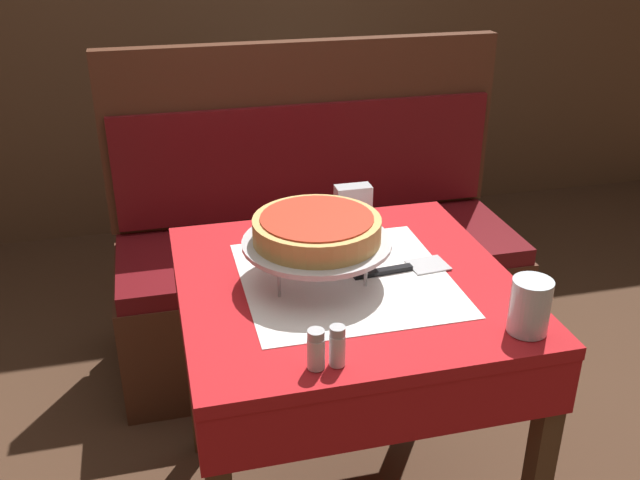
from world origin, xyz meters
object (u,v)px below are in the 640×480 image
Objects in this scene: booth_bench at (318,272)px; deep_dish_pizza at (317,229)px; pizza_server at (403,268)px; water_glass_near at (530,306)px; dining_table_front at (345,316)px; salt_shaker at (316,349)px; pizza_pan_stand at (317,244)px; condiment_caddy at (306,89)px; dining_table_rear at (320,124)px; pepper_shaker at (337,346)px; napkin_holder at (353,201)px.

booth_bench is 4.84× the size of deep_dish_pizza.
pizza_server is (0.02, -0.81, 0.43)m from booth_bench.
water_glass_near is (0.17, -1.12, 0.48)m from booth_bench.
salt_shaker is (-0.15, -0.33, 0.15)m from dining_table_front.
deep_dish_pizza reaches higher than dining_table_front.
pizza_pan_stand is at bearing 169.11° from dining_table_front.
dining_table_front is at bearing -10.89° from deep_dish_pizza.
pizza_pan_stand is at bearing -102.07° from condiment_caddy.
condiment_caddy is (-0.05, 0.06, 0.15)m from dining_table_rear.
dining_table_rear is 1.67m from deep_dish_pizza.
booth_bench is 0.97m from pizza_pan_stand.
dining_table_rear is 0.52× the size of booth_bench.
dining_table_front is 5.31× the size of condiment_caddy.
condiment_caddy is (0.35, 1.66, -0.09)m from deep_dish_pizza.
condiment_caddy is at bearing 78.75° from pepper_shaker.
pepper_shaker reaches higher than salt_shaker.
salt_shaker is (-0.28, -1.14, 0.47)m from booth_bench.
napkin_holder is (0.23, 0.67, 0.00)m from pepper_shaker.
dining_table_front is 0.46m from water_glass_near.
booth_bench is 16.89× the size of pepper_shaker.
pepper_shaker is at bearing -97.20° from deep_dish_pizza.
pizza_pan_stand reaches higher than dining_table_rear.
booth_bench reaches higher than salt_shaker.
napkin_holder reaches higher than pizza_server.
salt_shaker is at bearing -104.23° from dining_table_rear.
dining_table_front is 6.60× the size of water_glass_near.
pizza_pan_stand is 4.16× the size of salt_shaker.
water_glass_near is at bearing -45.43° from dining_table_front.
deep_dish_pizza is 1.20× the size of pizza_server.
pizza_pan_stand is 0.38m from napkin_holder.
water_glass_near is at bearing -40.87° from pizza_pan_stand.
salt_shaker is at bearing -102.41° from condiment_caddy.
dining_table_front is 2.66× the size of deep_dish_pizza.
deep_dish_pizza is at bearing 75.97° from salt_shaker.
dining_table_front is at bearing -99.75° from condiment_caddy.
pepper_shaker is 2.03m from condiment_caddy.
pizza_pan_stand is at bearing 0.00° from deep_dish_pizza.
salt_shaker is at bearing -115.03° from dining_table_front.
dining_table_front is 0.39m from napkin_holder.
booth_bench is 0.99m from deep_dish_pizza.
water_glass_near is at bearing -81.25° from booth_bench.
pepper_shaker is (-0.26, -0.33, 0.04)m from pizza_server.
booth_bench reaches higher than pizza_pan_stand.
water_glass_near is at bearing -74.22° from napkin_holder.
water_glass_near reaches higher than pepper_shaker.
salt_shaker is at bearing -104.03° from pizza_pan_stand.
pizza_pan_stand is 3.46× the size of napkin_holder.
pizza_server is 2.89× the size of pepper_shaker.
deep_dish_pizza reaches higher than water_glass_near.
pizza_server is (0.21, -0.01, -0.13)m from deep_dish_pizza.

